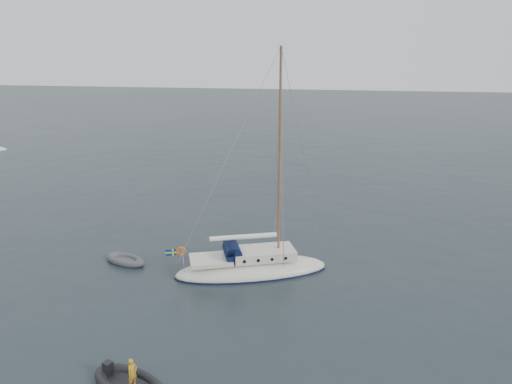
# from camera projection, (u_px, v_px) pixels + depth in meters

# --- Properties ---
(ground) EXTENTS (300.00, 300.00, 0.00)m
(ground) POSITION_uv_depth(u_px,v_px,m) (283.00, 277.00, 30.11)
(ground) COLOR black
(ground) RESTS_ON ground
(sailboat) EXTENTS (9.87, 2.96, 14.06)m
(sailboat) POSITION_uv_depth(u_px,v_px,m) (252.00, 257.00, 30.39)
(sailboat) COLOR #ECE5CB
(sailboat) RESTS_ON ground
(dinghy) EXTENTS (3.04, 1.37, 0.44)m
(dinghy) POSITION_uv_depth(u_px,v_px,m) (125.00, 260.00, 32.09)
(dinghy) COLOR #535257
(dinghy) RESTS_ON ground
(rib) EXTENTS (3.79, 1.72, 1.45)m
(rib) POSITION_uv_depth(u_px,v_px,m) (130.00, 383.00, 20.12)
(rib) COLOR black
(rib) RESTS_ON ground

